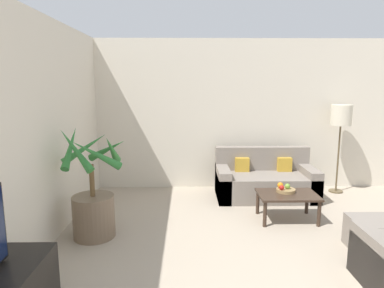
# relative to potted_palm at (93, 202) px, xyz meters

# --- Properties ---
(wall_back) EXTENTS (8.46, 0.06, 2.70)m
(wall_back) POSITION_rel_potted_palm_xyz_m (2.96, 2.13, 0.90)
(wall_back) COLOR beige
(wall_back) RESTS_ON ground_plane
(wall_left) EXTENTS (0.06, 7.61, 2.70)m
(wall_left) POSITION_rel_potted_palm_xyz_m (-0.49, -0.90, 0.90)
(wall_left) COLOR beige
(wall_left) RESTS_ON ground_plane
(potted_palm) EXTENTS (0.86, 0.87, 1.42)m
(potted_palm) POSITION_rel_potted_palm_xyz_m (0.00, 0.00, 0.00)
(potted_palm) COLOR brown
(potted_palm) RESTS_ON ground_plane
(sofa_loveseat) EXTENTS (1.64, 0.84, 0.82)m
(sofa_loveseat) POSITION_rel_potted_palm_xyz_m (2.50, 1.51, -0.18)
(sofa_loveseat) COLOR gray
(sofa_loveseat) RESTS_ON ground_plane
(floor_lamp) EXTENTS (0.35, 0.35, 1.56)m
(floor_lamp) POSITION_rel_potted_palm_xyz_m (3.84, 1.76, 0.87)
(floor_lamp) COLOR brown
(floor_lamp) RESTS_ON ground_plane
(coffee_table) EXTENTS (0.82, 0.57, 0.38)m
(coffee_table) POSITION_rel_potted_palm_xyz_m (2.59, 0.50, -0.12)
(coffee_table) COLOR #38281E
(coffee_table) RESTS_ON ground_plane
(fruit_bowl) EXTENTS (0.27, 0.27, 0.05)m
(fruit_bowl) POSITION_rel_potted_palm_xyz_m (2.58, 0.59, -0.04)
(fruit_bowl) COLOR #997A4C
(fruit_bowl) RESTS_ON coffee_table
(apple_red) EXTENTS (0.07, 0.07, 0.07)m
(apple_red) POSITION_rel_potted_palm_xyz_m (2.51, 0.53, 0.01)
(apple_red) COLOR red
(apple_red) RESTS_ON fruit_bowl
(apple_green) EXTENTS (0.08, 0.08, 0.08)m
(apple_green) POSITION_rel_potted_palm_xyz_m (2.60, 0.59, 0.02)
(apple_green) COLOR olive
(apple_green) RESTS_ON fruit_bowl
(orange_fruit) EXTENTS (0.08, 0.08, 0.08)m
(orange_fruit) POSITION_rel_potted_palm_xyz_m (2.51, 0.63, 0.02)
(orange_fruit) COLOR orange
(orange_fruit) RESTS_ON fruit_bowl
(ottoman) EXTENTS (0.61, 0.48, 0.38)m
(ottoman) POSITION_rel_potted_palm_xyz_m (3.37, -0.42, -0.26)
(ottoman) COLOR gray
(ottoman) RESTS_ON ground_plane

